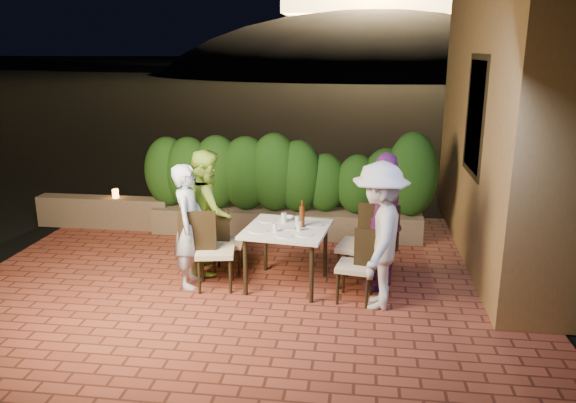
% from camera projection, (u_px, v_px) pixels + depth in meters
% --- Properties ---
extents(ground, '(400.00, 400.00, 0.00)m').
position_uv_depth(ground, '(242.00, 296.00, 6.69)').
color(ground, black).
rests_on(ground, ground).
extents(terrace_floor, '(7.00, 6.00, 0.15)m').
position_uv_depth(terrace_floor, '(251.00, 284.00, 7.19)').
color(terrace_floor, brown).
rests_on(terrace_floor, ground).
extents(building_wall, '(1.60, 5.00, 5.00)m').
position_uv_depth(building_wall, '(534.00, 75.00, 7.47)').
color(building_wall, olive).
rests_on(building_wall, ground).
extents(window_pane, '(0.08, 1.00, 1.40)m').
position_uv_depth(window_pane, '(478.00, 116.00, 7.23)').
color(window_pane, black).
rests_on(window_pane, building_wall).
extents(window_frame, '(0.06, 1.15, 1.55)m').
position_uv_depth(window_frame, '(477.00, 116.00, 7.23)').
color(window_frame, black).
rests_on(window_frame, building_wall).
extents(planter, '(4.20, 0.55, 0.40)m').
position_uv_depth(planter, '(285.00, 222.00, 8.81)').
color(planter, brown).
rests_on(planter, ground).
extents(hedge, '(4.00, 0.70, 1.10)m').
position_uv_depth(hedge, '(285.00, 176.00, 8.61)').
color(hedge, '#183E10').
rests_on(hedge, planter).
extents(parapet, '(2.20, 0.30, 0.50)m').
position_uv_depth(parapet, '(104.00, 212.00, 9.18)').
color(parapet, brown).
rests_on(parapet, ground).
extents(hill, '(52.00, 40.00, 22.00)m').
position_uv_depth(hill, '(370.00, 109.00, 64.83)').
color(hill, black).
rests_on(hill, ground).
extents(dining_table, '(1.08, 1.08, 0.75)m').
position_uv_depth(dining_table, '(287.00, 257.00, 6.87)').
color(dining_table, white).
rests_on(dining_table, ground).
extents(plate_nw, '(0.22, 0.22, 0.01)m').
position_uv_depth(plate_nw, '(259.00, 231.00, 6.63)').
color(plate_nw, white).
rests_on(plate_nw, dining_table).
extents(plate_sw, '(0.21, 0.21, 0.01)m').
position_uv_depth(plate_sw, '(267.00, 220.00, 7.04)').
color(plate_sw, white).
rests_on(plate_sw, dining_table).
extents(plate_ne, '(0.19, 0.19, 0.01)m').
position_uv_depth(plate_ne, '(304.00, 235.00, 6.50)').
color(plate_ne, white).
rests_on(plate_ne, dining_table).
extents(plate_se, '(0.24, 0.24, 0.01)m').
position_uv_depth(plate_se, '(314.00, 224.00, 6.87)').
color(plate_se, white).
rests_on(plate_se, dining_table).
extents(plate_centre, '(0.22, 0.22, 0.01)m').
position_uv_depth(plate_centre, '(287.00, 227.00, 6.77)').
color(plate_centre, white).
rests_on(plate_centre, dining_table).
extents(plate_front, '(0.19, 0.19, 0.01)m').
position_uv_depth(plate_front, '(284.00, 236.00, 6.46)').
color(plate_front, white).
rests_on(plate_front, dining_table).
extents(glass_nw, '(0.06, 0.06, 0.10)m').
position_uv_depth(glass_nw, '(275.00, 228.00, 6.61)').
color(glass_nw, silver).
rests_on(glass_nw, dining_table).
extents(glass_sw, '(0.07, 0.07, 0.12)m').
position_uv_depth(glass_sw, '(284.00, 218.00, 6.96)').
color(glass_sw, silver).
rests_on(glass_sw, dining_table).
extents(glass_ne, '(0.06, 0.06, 0.11)m').
position_uv_depth(glass_ne, '(299.00, 226.00, 6.65)').
color(glass_ne, silver).
rests_on(glass_ne, dining_table).
extents(glass_se, '(0.06, 0.06, 0.11)m').
position_uv_depth(glass_se, '(298.00, 220.00, 6.88)').
color(glass_se, silver).
rests_on(glass_se, dining_table).
extents(beer_bottle, '(0.06, 0.06, 0.33)m').
position_uv_depth(beer_bottle, '(302.00, 214.00, 6.75)').
color(beer_bottle, '#4D250C').
rests_on(beer_bottle, dining_table).
extents(bowl, '(0.16, 0.16, 0.04)m').
position_uv_depth(bowl, '(287.00, 218.00, 7.09)').
color(bowl, white).
rests_on(bowl, dining_table).
extents(chair_left_front, '(0.53, 0.53, 0.97)m').
position_uv_depth(chair_left_front, '(215.00, 250.00, 6.78)').
color(chair_left_front, black).
rests_on(chair_left_front, ground).
extents(chair_left_back, '(0.42, 0.42, 0.85)m').
position_uv_depth(chair_left_back, '(228.00, 241.00, 7.27)').
color(chair_left_back, black).
rests_on(chair_left_back, ground).
extents(chair_right_front, '(0.47, 0.47, 0.88)m').
position_uv_depth(chair_right_front, '(355.00, 265.00, 6.43)').
color(chair_right_front, black).
rests_on(chair_right_front, ground).
extents(chair_right_back, '(0.59, 0.59, 1.06)m').
position_uv_depth(chair_right_back, '(359.00, 244.00, 6.84)').
color(chair_right_back, black).
rests_on(chair_right_back, ground).
extents(diner_blue, '(0.39, 0.57, 1.53)m').
position_uv_depth(diner_blue, '(189.00, 226.00, 6.79)').
color(diner_blue, silver).
rests_on(diner_blue, ground).
extents(diner_green, '(0.79, 0.91, 1.61)m').
position_uv_depth(diner_green, '(208.00, 211.00, 7.27)').
color(diner_green, '#9DD442').
rests_on(diner_green, ground).
extents(diner_white, '(0.74, 1.14, 1.67)m').
position_uv_depth(diner_white, '(379.00, 236.00, 6.21)').
color(diner_white, silver).
rests_on(diner_white, ground).
extents(diner_purple, '(0.61, 1.05, 1.68)m').
position_uv_depth(diner_purple, '(385.00, 221.00, 6.71)').
color(diner_purple, '#742878').
rests_on(diner_purple, ground).
extents(parapet_lamp, '(0.10, 0.10, 0.14)m').
position_uv_depth(parapet_lamp, '(116.00, 194.00, 9.07)').
color(parapet_lamp, orange).
rests_on(parapet_lamp, parapet).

